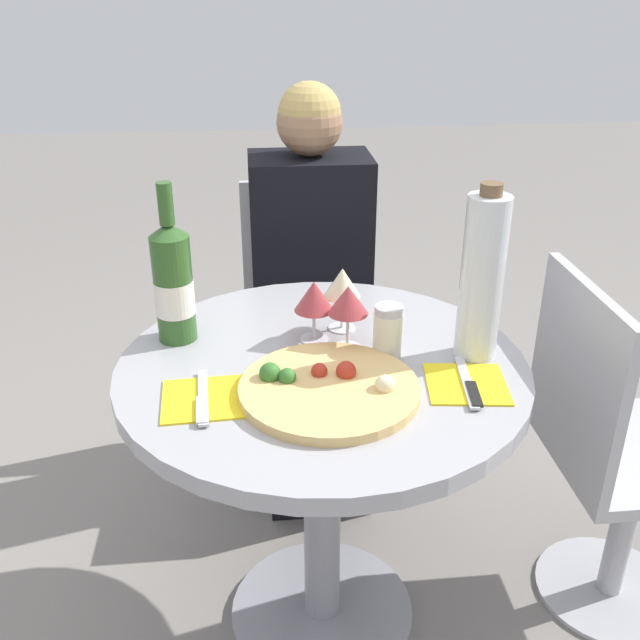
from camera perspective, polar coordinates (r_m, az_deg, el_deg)
The scene contains 14 objects.
ground_plane at distance 1.89m, azimuth 0.16°, elevation -22.44°, with size 12.00×12.00×0.00m, color gray.
dining_table at distance 1.52m, azimuth 0.19°, elevation -8.53°, with size 0.83×0.83×0.71m.
chair_behind_diner at distance 2.23m, azimuth -0.87°, elevation -0.46°, with size 0.40×0.40×0.85m.
seated_diner at distance 2.06m, azimuth -0.55°, elevation 0.31°, with size 0.34×0.46×1.16m.
chair_empty_side at distance 1.79m, azimuth 22.39°, elevation -10.16°, with size 0.40×0.40×0.85m.
pizza_large at distance 1.33m, azimuth 0.52°, elevation -5.46°, with size 0.34×0.34×0.05m.
wine_bottle at distance 1.51m, azimuth -11.66°, elevation 2.91°, with size 0.08×0.08×0.34m.
tall_carafe at distance 1.42m, azimuth 12.85°, elevation 3.26°, with size 0.08×0.08×0.36m.
sugar_shaker at distance 1.45m, azimuth 5.46°, elevation -0.88°, with size 0.06×0.06×0.11m.
wine_glass_center at distance 1.48m, azimuth -0.49°, elevation 1.84°, with size 0.08×0.08×0.13m.
wine_glass_back_right at distance 1.53m, azimuth 1.80°, elevation 2.90°, with size 0.08×0.08×0.14m.
wine_glass_front_right at distance 1.44m, azimuth 2.26°, elevation 1.50°, with size 0.08×0.08×0.14m.
place_setting_left at distance 1.33m, azimuth -9.34°, elevation -6.28°, with size 0.16×0.19×0.01m.
place_setting_right at distance 1.39m, azimuth 11.68°, elevation -5.05°, with size 0.17×0.19×0.01m.
Camera 1 is at (-0.13, -1.24, 1.41)m, focal length 40.00 mm.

